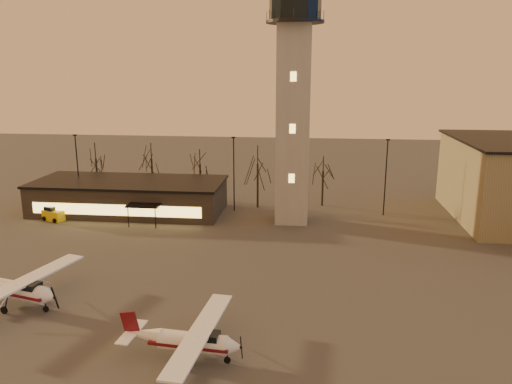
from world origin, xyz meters
TOP-DOWN VIEW (x-y plane):
  - ground at (0.00, 0.00)m, footprint 220.00×220.00m
  - control_tower at (0.00, 30.00)m, footprint 6.80×6.80m
  - terminal at (-21.99, 31.98)m, footprint 25.40×12.20m
  - light_poles at (0.50, 31.00)m, footprint 58.50×12.25m
  - tree_row at (-13.70, 39.16)m, footprint 37.20×9.20m
  - cessna_front at (-5.04, -2.01)m, footprint 8.87×11.20m
  - cessna_rear at (-20.75, 3.84)m, footprint 9.87×12.30m
  - service_cart at (-30.29, 27.02)m, footprint 3.21×2.60m

SIDE VIEW (x-z plane):
  - ground at x=0.00m, z-range 0.00..0.00m
  - service_cart at x=-30.29m, z-range -0.21..1.59m
  - cessna_front at x=-5.04m, z-range -0.49..2.59m
  - cessna_rear at x=-20.75m, z-range -0.54..2.86m
  - terminal at x=-21.99m, z-range 0.01..4.31m
  - light_poles at x=0.50m, z-range 0.34..10.48m
  - tree_row at x=-13.70m, z-range 1.54..10.34m
  - control_tower at x=0.00m, z-range 0.03..32.63m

